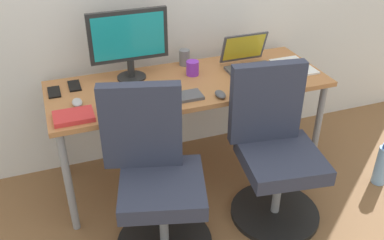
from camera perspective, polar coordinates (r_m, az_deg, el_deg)
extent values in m
plane|color=brown|center=(3.02, -0.33, -7.03)|extent=(5.28, 5.28, 0.00)
cube|color=#B77542|center=(2.65, -0.37, 4.85)|extent=(1.72, 0.63, 0.03)
cylinder|color=gray|center=(2.49, -16.21, -8.11)|extent=(0.04, 0.04, 0.68)
cylinder|color=gray|center=(2.96, 16.38, -1.27)|extent=(0.04, 0.04, 0.68)
cylinder|color=gray|center=(2.93, -17.27, -1.82)|extent=(0.04, 0.04, 0.68)
cylinder|color=gray|center=(3.34, 11.32, 3.30)|extent=(0.04, 0.04, 0.68)
cylinder|color=gray|center=(2.40, -3.82, -12.97)|extent=(0.05, 0.05, 0.34)
cube|color=#33384C|center=(2.25, -4.01, -9.04)|extent=(0.54, 0.54, 0.09)
cube|color=#33384C|center=(2.22, -6.81, -0.82)|extent=(0.42, 0.18, 0.48)
cylinder|color=black|center=(2.74, 10.97, -12.03)|extent=(0.54, 0.54, 0.03)
cylinder|color=gray|center=(2.62, 11.37, -9.07)|extent=(0.05, 0.05, 0.34)
cube|color=#33384C|center=(2.49, 11.88, -5.28)|extent=(0.50, 0.50, 0.09)
cube|color=#33384C|center=(2.46, 9.92, 2.32)|extent=(0.43, 0.13, 0.48)
cylinder|color=#8CBFF2|center=(3.12, 24.09, -5.58)|extent=(0.09, 0.09, 0.28)
cylinder|color=#262626|center=(2.71, -8.08, 5.71)|extent=(0.18, 0.18, 0.01)
cylinder|color=#262626|center=(2.69, -8.17, 6.89)|extent=(0.04, 0.04, 0.11)
cube|color=#262626|center=(2.61, -8.52, 11.09)|extent=(0.48, 0.03, 0.31)
cube|color=teal|center=(2.59, -8.44, 10.97)|extent=(0.43, 0.00, 0.26)
cube|color=#4C4C51|center=(2.79, 8.08, 6.52)|extent=(0.31, 0.22, 0.02)
cube|color=#4C4C51|center=(2.87, 6.94, 9.64)|extent=(0.31, 0.07, 0.20)
cube|color=yellow|center=(2.86, 6.99, 9.63)|extent=(0.28, 0.06, 0.17)
cube|color=silver|center=(2.52, -7.24, 3.82)|extent=(0.34, 0.12, 0.02)
cube|color=#515156|center=(2.43, -2.53, 2.90)|extent=(0.34, 0.12, 0.02)
ellipsoid|color=#515156|center=(2.46, 3.81, 3.46)|extent=(0.06, 0.10, 0.03)
ellipsoid|color=#B7B7B7|center=(2.46, -15.12, 2.29)|extent=(0.06, 0.10, 0.03)
cylinder|color=purple|center=(2.71, 0.07, 6.97)|extent=(0.08, 0.08, 0.09)
cylinder|color=slate|center=(2.86, -1.02, 8.37)|extent=(0.07, 0.07, 0.10)
cube|color=black|center=(2.68, -15.47, 4.44)|extent=(0.07, 0.14, 0.01)
cube|color=black|center=(2.63, -17.97, 3.57)|extent=(0.07, 0.14, 0.01)
cube|color=red|center=(2.33, -15.56, 0.48)|extent=(0.21, 0.15, 0.03)
cube|color=white|center=(2.91, 13.45, 6.99)|extent=(0.21, 0.30, 0.01)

